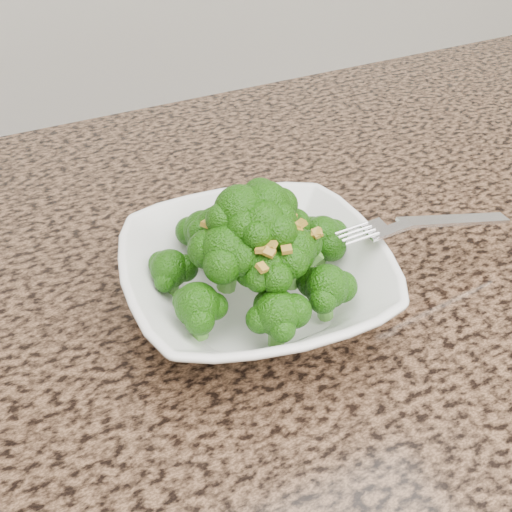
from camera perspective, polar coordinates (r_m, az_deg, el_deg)
granite_counter at (r=0.54m, az=17.78°, el=-8.43°), size 1.64×1.04×0.03m
bowl at (r=0.52m, az=0.00°, el=-2.13°), size 0.24×0.24×0.05m
broccoli_pile at (r=0.48m, az=0.00°, el=3.59°), size 0.19×0.19×0.07m
garlic_topping at (r=0.46m, az=0.00°, el=7.65°), size 0.11×0.11×0.01m
fork at (r=0.53m, az=12.84°, el=2.60°), size 0.19×0.04×0.01m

